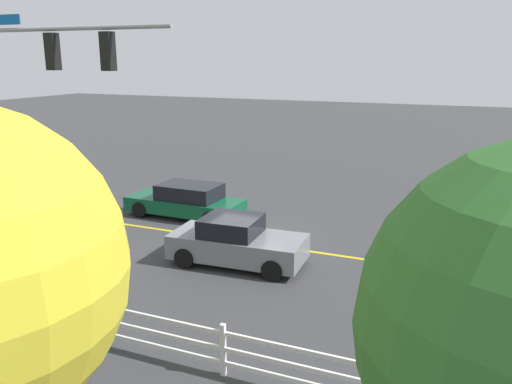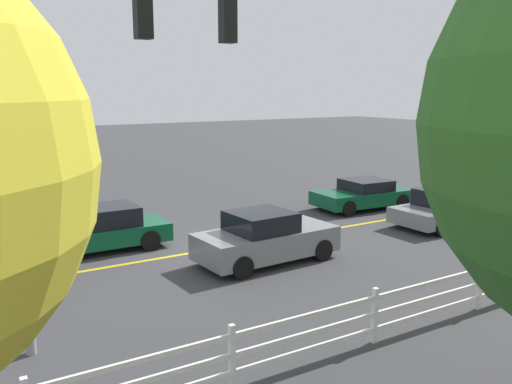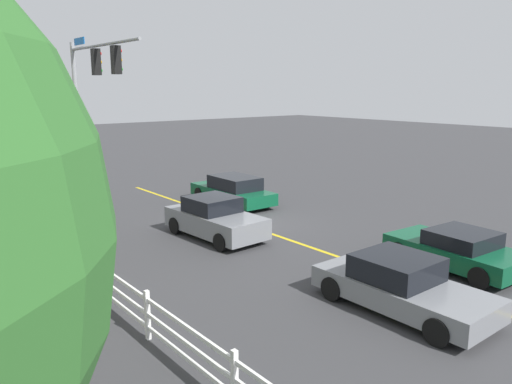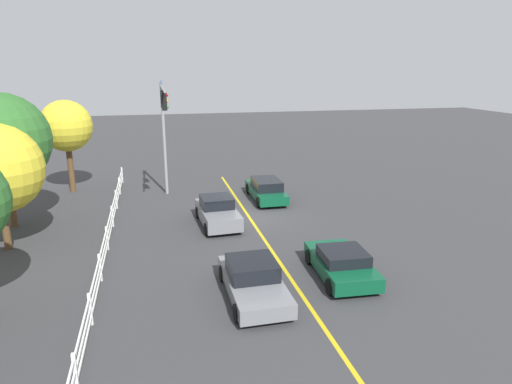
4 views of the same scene
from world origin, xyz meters
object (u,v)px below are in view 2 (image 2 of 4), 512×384
(car_0, at_px, (265,238))
(car_1, at_px, (363,194))
(car_3, at_px, (448,208))
(car_2, at_px, (93,230))

(car_0, bearing_deg, car_1, 25.12)
(car_0, xyz_separation_m, car_1, (-7.41, -3.97, -0.11))
(car_1, bearing_deg, car_3, 103.91)
(car_0, distance_m, car_2, 5.48)
(car_3, bearing_deg, car_2, 163.03)
(car_0, height_order, car_1, car_0)
(car_1, bearing_deg, car_2, 4.48)
(car_2, bearing_deg, car_3, 164.27)
(car_0, bearing_deg, car_2, 133.85)
(car_1, distance_m, car_2, 11.41)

